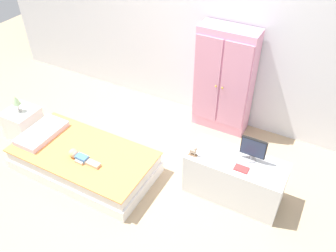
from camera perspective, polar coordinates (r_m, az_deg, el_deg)
The scene contains 12 objects.
ground_plane at distance 3.83m, azimuth -3.75°, elevation -9.90°, with size 10.00×10.00×0.02m, color tan.
back_wall at distance 4.23m, azimuth 7.11°, elevation 17.49°, with size 6.40×0.05×2.70m, color silver.
bed at distance 4.00m, azimuth -13.54°, elevation -5.54°, with size 1.57×0.81×0.28m.
pillow at distance 4.23m, azimuth -19.98°, elevation -1.05°, with size 0.32×0.57×0.06m, color silver.
doll at distance 3.80m, azimuth -14.42°, elevation -4.82°, with size 0.39×0.13×0.10m.
nightstand at distance 4.69m, azimuth -22.62°, elevation 0.49°, with size 0.37×0.37×0.36m, color white.
table_lamp at distance 4.51m, azimuth -23.62°, elevation 3.78°, with size 0.10×0.10×0.21m.
wardrobe at distance 4.27m, azimuth 9.17°, elevation 7.33°, with size 0.69×0.32×1.34m.
tv_stand at distance 3.63m, azimuth 10.79°, elevation -8.32°, with size 0.97×0.42×0.49m, color silver.
tv_monitor at distance 3.39m, azimuth 13.79°, elevation -3.62°, with size 0.25×0.10×0.26m.
rocking_horse_toy at distance 3.42m, azimuth 4.23°, elevation -4.20°, with size 0.09×0.04×0.11m.
book_red at distance 3.37m, azimuth 11.92°, elevation -6.86°, with size 0.13×0.09×0.01m, color #CC3838.
Camera 1 is at (1.42, -2.11, 2.85)m, focal length 37.21 mm.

